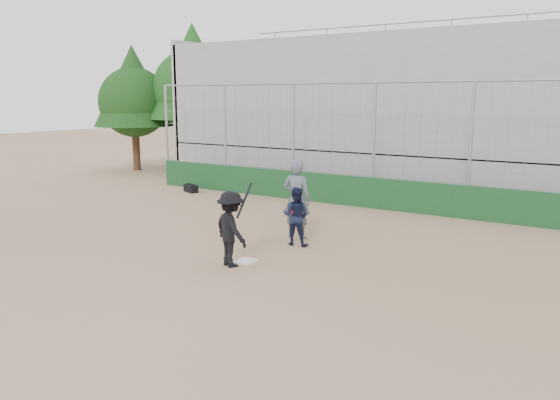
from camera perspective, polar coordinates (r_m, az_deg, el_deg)
The scene contains 10 objects.
ground at distance 12.08m, azimuth -3.58°, elevation -6.42°, with size 90.00×90.00×0.00m, color brown.
home_plate at distance 12.07m, azimuth -3.58°, elevation -6.36°, with size 0.44×0.44×0.02m, color white.
backstop at distance 17.87m, azimuth 9.66°, elevation 2.22°, with size 18.10×0.25×4.04m.
bleachers at distance 22.34m, azimuth 14.82°, elevation 8.76°, with size 20.25×6.70×6.98m.
tree_left at distance 27.03m, azimuth -9.04°, elevation 12.36°, with size 4.48×4.48×7.00m.
tree_right at distance 27.69m, azimuth -15.06°, elevation 10.79°, with size 3.84×3.84×6.00m.
batter_at_plate at distance 11.58m, azimuth -5.14°, elevation -3.02°, with size 1.20×0.98×1.79m.
catcher_crouched at distance 13.22m, azimuth 1.66°, elevation -2.68°, with size 0.73×0.59×0.99m.
umpire at distance 13.84m, azimuth 1.76°, elevation -0.30°, with size 0.74×0.48×1.82m, color #4F5764.
equipment_bag at distance 20.95m, azimuth -9.30°, elevation 1.22°, with size 0.73×0.52×0.33m.
Camera 1 is at (6.80, -9.33, 3.56)m, focal length 35.00 mm.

